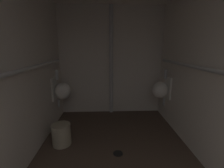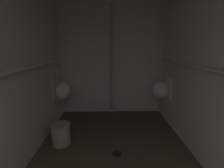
# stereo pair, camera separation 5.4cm
# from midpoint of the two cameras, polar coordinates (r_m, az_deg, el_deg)

# --- Properties ---
(floor) EXTENTS (2.40, 3.54, 0.08)m
(floor) POSITION_cam_midpoint_polar(r_m,az_deg,el_deg) (2.34, 1.52, -27.84)
(floor) COLOR #47382D
(floor) RESTS_ON ground
(wall_left) EXTENTS (0.06, 3.54, 2.37)m
(wall_left) POSITION_cam_midpoint_polar(r_m,az_deg,el_deg) (2.09, -32.31, 2.62)
(wall_left) COLOR silver
(wall_left) RESTS_ON ground
(wall_right) EXTENTS (0.06, 3.54, 2.37)m
(wall_right) POSITION_cam_midpoint_polar(r_m,az_deg,el_deg) (2.19, 34.10, 2.79)
(wall_right) COLOR silver
(wall_right) RESTS_ON ground
(wall_back) EXTENTS (2.40, 0.06, 2.37)m
(wall_back) POSITION_cam_midpoint_polar(r_m,az_deg,el_deg) (3.52, 0.33, 8.20)
(wall_back) COLOR silver
(wall_back) RESTS_ON ground
(urinal_left_mid) EXTENTS (0.32, 0.30, 0.76)m
(urinal_left_mid) POSITION_cam_midpoint_polar(r_m,az_deg,el_deg) (3.20, -17.53, -2.19)
(urinal_left_mid) COLOR silver
(urinal_right_mid) EXTENTS (0.32, 0.30, 0.76)m
(urinal_right_mid) POSITION_cam_midpoint_polar(r_m,az_deg,el_deg) (3.26, 18.34, -1.97)
(urinal_right_mid) COLOR silver
(supply_pipe_left) EXTENTS (0.06, 2.78, 0.06)m
(supply_pipe_left) POSITION_cam_midpoint_polar(r_m,az_deg,el_deg) (2.07, -29.85, 4.55)
(supply_pipe_left) COLOR #B2B2B2
(supply_pipe_right) EXTENTS (0.06, 2.85, 0.06)m
(supply_pipe_right) POSITION_cam_midpoint_polar(r_m,az_deg,el_deg) (2.14, 32.24, 4.48)
(supply_pipe_right) COLOR #B2B2B2
(standpipe_back_wall) EXTENTS (0.08, 0.08, 2.32)m
(standpipe_back_wall) POSITION_cam_midpoint_polar(r_m,az_deg,el_deg) (3.41, 0.34, 8.03)
(standpipe_back_wall) COLOR #B2B2B2
(standpipe_back_wall) RESTS_ON ground
(floor_drain) EXTENTS (0.14, 0.14, 0.01)m
(floor_drain) POSITION_cam_midpoint_polar(r_m,az_deg,el_deg) (2.46, 2.48, -24.25)
(floor_drain) COLOR black
(floor_drain) RESTS_ON ground
(waste_bin) EXTENTS (0.29, 0.29, 0.34)m
(waste_bin) POSITION_cam_midpoint_polar(r_m,az_deg,el_deg) (2.68, -17.76, -17.18)
(waste_bin) COLOR #9E937A
(waste_bin) RESTS_ON ground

